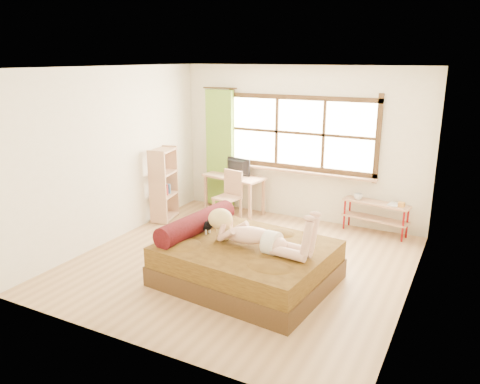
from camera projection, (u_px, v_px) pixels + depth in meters
The scene contains 18 objects.
floor at pixel (241, 263), 6.67m from camera, with size 4.50×4.50×0.00m, color #9E754C.
ceiling at pixel (241, 67), 5.92m from camera, with size 4.50×4.50×0.00m, color white.
wall_back at pixel (300, 144), 8.21m from camera, with size 4.50×4.50×0.00m, color silver.
wall_front at pixel (131, 221), 4.37m from camera, with size 4.50×4.50×0.00m, color silver.
wall_left at pixel (113, 155), 7.29m from camera, with size 4.50×4.50×0.00m, color silver.
wall_right at pixel (417, 192), 5.30m from camera, with size 4.50×4.50×0.00m, color silver.
window at pixel (299, 136), 8.14m from camera, with size 2.80×0.16×1.46m.
curtain at pixel (220, 149), 8.85m from camera, with size 0.55×0.10×2.20m, color olive.
bed at pixel (243, 260), 6.07m from camera, with size 2.24×1.87×0.79m.
woman at pixel (256, 224), 5.79m from camera, with size 1.46×0.42×0.63m, color #DEA88F, non-canonical shape.
kitten at pixel (203, 224), 6.35m from camera, with size 0.31×0.13×0.25m, color black, non-canonical shape.
desk at pixel (234, 181), 8.67m from camera, with size 1.21×0.71×0.71m.
monitor at pixel (235, 167), 8.64m from camera, with size 0.57×0.07×0.33m, color black.
chair at pixel (230, 193), 8.34m from camera, with size 0.46×0.46×0.89m.
pipe_shelf at pixel (376, 211), 7.68m from camera, with size 1.11×0.44×0.61m.
cup at pixel (358, 197), 7.77m from camera, with size 0.13×0.13×0.11m, color gray.
book at pixel (389, 203), 7.56m from camera, with size 0.17×0.23×0.02m, color gray.
bookshelf at pixel (164, 184), 8.29m from camera, with size 0.43×0.62×1.30m.
Camera 1 is at (2.81, -5.44, 2.83)m, focal length 35.00 mm.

